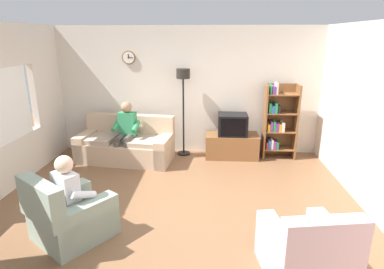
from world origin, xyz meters
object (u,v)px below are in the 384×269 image
(person_in_left_armchair, at_px, (74,192))
(couch, at_px, (126,146))
(armchair_near_window, at_px, (70,217))
(armchair_near_bookshelf, at_px, (305,254))
(bookshelf, at_px, (278,121))
(person_on_couch, at_px, (126,129))
(floor_lamp, at_px, (183,88))
(tv_stand, at_px, (232,145))
(tv, at_px, (233,124))

(person_in_left_armchair, bearing_deg, couch, 90.97)
(armchair_near_window, relative_size, person_in_left_armchair, 1.06)
(armchair_near_bookshelf, bearing_deg, couch, 130.20)
(couch, xyz_separation_m, armchair_near_bookshelf, (2.76, -3.27, -0.02))
(couch, xyz_separation_m, bookshelf, (3.14, 0.39, 0.47))
(bookshelf, bearing_deg, person_on_couch, -170.86)
(armchair_near_window, height_order, person_on_couch, person_on_couch)
(floor_lamp, relative_size, person_on_couch, 1.49)
(tv_stand, distance_m, tv, 0.47)
(tv, relative_size, person_in_left_armchair, 0.54)
(tv_stand, height_order, armchair_near_bookshelf, armchair_near_bookshelf)
(floor_lamp, bearing_deg, couch, -160.28)
(tv_stand, xyz_separation_m, person_on_couch, (-2.15, -0.43, 0.45))
(tv, distance_m, armchair_near_window, 3.76)
(tv, bearing_deg, floor_lamp, 173.21)
(person_on_couch, relative_size, person_in_left_armchair, 1.11)
(couch, bearing_deg, tv_stand, 8.23)
(armchair_near_bookshelf, bearing_deg, armchair_near_window, 168.91)
(tv, distance_m, bookshelf, 0.95)
(couch, distance_m, person_in_left_armchair, 2.67)
(person_in_left_armchair, bearing_deg, floor_lamp, 69.99)
(floor_lamp, distance_m, person_in_left_armchair, 3.38)
(person_on_couch, bearing_deg, armchair_near_window, -91.24)
(couch, xyz_separation_m, person_on_couch, (0.05, -0.11, 0.39))
(tv_stand, height_order, tv, tv)
(armchair_near_window, bearing_deg, person_in_left_armchair, 54.05)
(tv_stand, xyz_separation_m, armchair_near_bookshelf, (0.56, -3.59, 0.04))
(tv_stand, xyz_separation_m, person_in_left_armchair, (-2.15, -2.97, 0.35))
(tv_stand, bearing_deg, person_in_left_armchair, -125.94)
(tv, relative_size, bookshelf, 0.38)
(couch, bearing_deg, armchair_near_bookshelf, -49.80)
(tv, xyz_separation_m, person_in_left_armchair, (-2.15, -2.95, -0.12))
(tv, distance_m, person_in_left_armchair, 3.65)
(tv_stand, relative_size, armchair_near_bookshelf, 1.11)
(tv, height_order, armchair_near_bookshelf, tv)
(couch, distance_m, person_on_couch, 0.40)
(bookshelf, bearing_deg, tv, -174.28)
(tv_stand, relative_size, bookshelf, 0.69)
(couch, xyz_separation_m, tv, (2.20, 0.29, 0.41))
(tv, relative_size, floor_lamp, 0.32)
(bookshelf, bearing_deg, couch, -172.96)
(armchair_near_bookshelf, relative_size, person_in_left_armchair, 0.89)
(tv_stand, distance_m, floor_lamp, 1.59)
(bookshelf, bearing_deg, floor_lamp, 179.15)
(tv_stand, height_order, person_in_left_armchair, person_in_left_armchair)
(couch, height_order, person_on_couch, person_on_couch)
(person_in_left_armchair, bearing_deg, tv, 53.83)
(armchair_near_bookshelf, bearing_deg, bookshelf, 84.12)
(person_in_left_armchair, bearing_deg, bookshelf, 44.52)
(bookshelf, height_order, person_on_couch, bookshelf)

